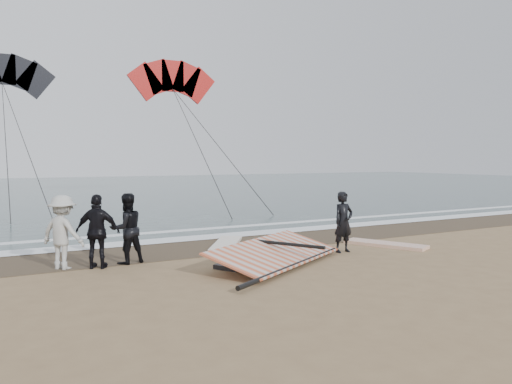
% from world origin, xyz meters
% --- Properties ---
extents(ground, '(120.00, 120.00, 0.00)m').
position_xyz_m(ground, '(0.00, 0.00, 0.00)').
color(ground, '#8C704C').
rests_on(ground, ground).
extents(sea, '(120.00, 54.00, 0.02)m').
position_xyz_m(sea, '(0.00, 33.00, 0.01)').
color(sea, '#233838').
rests_on(sea, ground).
extents(wet_sand, '(120.00, 2.80, 0.01)m').
position_xyz_m(wet_sand, '(0.00, 4.50, 0.01)').
color(wet_sand, '#4C3D2B').
rests_on(wet_sand, ground).
extents(foam_near, '(120.00, 0.90, 0.01)m').
position_xyz_m(foam_near, '(0.00, 5.90, 0.03)').
color(foam_near, white).
rests_on(foam_near, sea).
extents(foam_far, '(120.00, 0.45, 0.01)m').
position_xyz_m(foam_far, '(0.00, 7.60, 0.03)').
color(foam_far, white).
rests_on(foam_far, sea).
extents(man_main, '(0.60, 0.40, 1.60)m').
position_xyz_m(man_main, '(2.50, 1.96, 0.80)').
color(man_main, black).
rests_on(man_main, ground).
extents(board_white, '(1.55, 2.35, 0.09)m').
position_xyz_m(board_white, '(4.15, 2.13, 0.05)').
color(board_white, white).
rests_on(board_white, ground).
extents(board_cream, '(1.83, 2.31, 0.10)m').
position_xyz_m(board_cream, '(0.21, 4.34, 0.05)').
color(board_cream, white).
rests_on(board_cream, ground).
extents(trio_cluster, '(2.44, 1.32, 1.68)m').
position_xyz_m(trio_cluster, '(-3.64, 3.27, 0.83)').
color(trio_cluster, black).
rests_on(trio_cluster, ground).
extents(sail_rig, '(4.13, 3.56, 0.51)m').
position_xyz_m(sail_rig, '(0.11, 1.68, 0.20)').
color(sail_rig, black).
rests_on(sail_rig, ground).
extents(kite_red, '(6.40, 6.86, 15.35)m').
position_xyz_m(kite_red, '(5.18, 22.81, 7.29)').
color(kite_red, red).
rests_on(kite_red, ground).
extents(kite_dark, '(7.31, 8.32, 18.02)m').
position_xyz_m(kite_dark, '(-4.49, 28.43, 7.72)').
color(kite_dark, black).
rests_on(kite_dark, ground).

